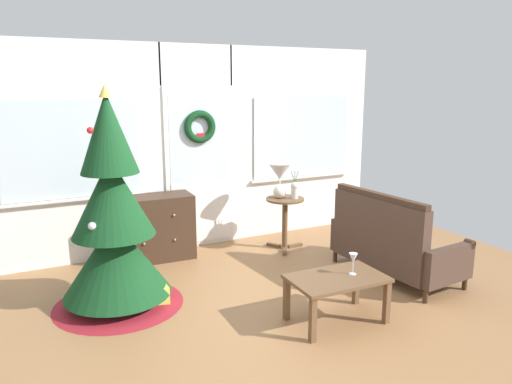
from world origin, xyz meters
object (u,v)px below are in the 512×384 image
Objects in this scene: coffee_table at (337,283)px; gift_box at (158,296)px; table_lamp at (280,176)px; dresser_cabinet at (155,228)px; side_table at (285,213)px; settee_sofa at (390,244)px; flower_vase at (295,189)px; wine_glass at (353,259)px; christmas_tree at (114,229)px.

gift_box is (-1.32, 1.04, -0.27)m from coffee_table.
table_lamp is 2.21m from gift_box.
side_table is (1.57, -0.39, 0.09)m from dresser_cabinet.
settee_sofa is 4.26× the size of flower_vase.
settee_sofa is 1.16m from wine_glass.
table_lamp is at bearing 147.99° from flower_vase.
table_lamp is 2.09m from coffee_table.
christmas_tree is at bearing 143.64° from coffee_table.
dresser_cabinet is at bearing 164.76° from flower_vase.
wine_glass is (1.81, -1.23, -0.19)m from christmas_tree.
table_lamp is at bearing 146.31° from side_table.
flower_vase is at bearing -15.24° from dresser_cabinet.
flower_vase is (0.16, -0.10, -0.17)m from table_lamp.
table_lamp is (1.51, -0.35, 0.56)m from dresser_cabinet.
flower_vase is 1.79× the size of wine_glass.
christmas_tree is 3.11× the size of side_table.
coffee_table is at bearing 174.55° from wine_glass.
wine_glass is 1.05× the size of gift_box.
flower_vase is at bearing 69.79° from coffee_table.
coffee_table reaches higher than gift_box.
christmas_tree is 1.39× the size of settee_sofa.
gift_box is at bearing -104.65° from dresser_cabinet.
gift_box is (-1.83, -0.89, -0.86)m from table_lamp.
settee_sofa reaches higher than side_table.
wine_glass is at bearing -5.45° from coffee_table.
settee_sofa is at bearing -10.59° from gift_box.
christmas_tree is at bearing 167.16° from settee_sofa.
side_table is 0.33m from flower_vase.
table_lamp reaches higher than coffee_table.
flower_vase is (2.33, 0.61, 0.03)m from christmas_tree.
side_table is at bearing 73.11° from coffee_table.
table_lamp is at bearing 79.53° from wine_glass.
flower_vase is 2.25m from gift_box.
christmas_tree is 11.20× the size of gift_box.
dresser_cabinet is 1.37× the size of side_table.
dresser_cabinet is 1.65m from table_lamp.
christmas_tree is at bearing 145.73° from wine_glass.
table_lamp is at bearing 75.09° from coffee_table.
wine_glass is at bearing -100.47° from table_lamp.
flower_vase is at bearing 74.29° from wine_glass.
coffee_table is at bearing -152.68° from settee_sofa.
side_table is at bearing 24.21° from gift_box.
settee_sofa is 1.43m from side_table.
side_table is at bearing 112.97° from settee_sofa.
flower_vase is 1.89× the size of gift_box.
table_lamp is 1.26× the size of flower_vase.
settee_sofa is at bearing -69.99° from flower_vase.
gift_box is at bearing 144.37° from wine_glass.
table_lamp reaches higher than flower_vase.
side_table is 3.42× the size of wine_glass.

